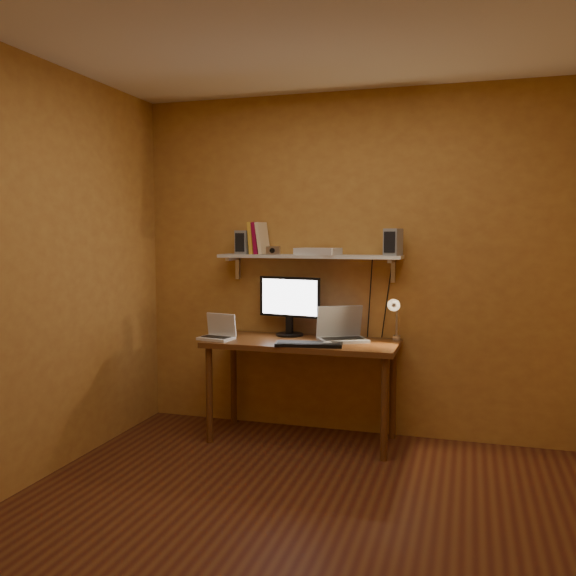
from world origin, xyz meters
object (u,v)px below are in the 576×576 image
(monitor, at_px, (289,303))
(laptop, at_px, (341,331))
(desk_lamp, at_px, (395,314))
(speaker_right, at_px, (393,242))
(keyboard, at_px, (309,344))
(speaker_left, at_px, (244,242))
(wall_shelf, at_px, (309,257))
(router, at_px, (318,251))
(netbook, at_px, (219,332))
(shelf_camera, at_px, (273,250))
(desk, at_px, (302,352))
(mouse, at_px, (327,344))

(monitor, xyz_separation_m, laptop, (0.43, -0.10, -0.19))
(monitor, distance_m, laptop, 0.48)
(monitor, height_order, desk_lamp, monitor)
(laptop, height_order, speaker_right, speaker_right)
(monitor, relative_size, speaker_right, 2.56)
(keyboard, distance_m, speaker_left, 1.02)
(wall_shelf, bearing_deg, desk_lamp, -5.88)
(desk_lamp, bearing_deg, laptop, -175.14)
(keyboard, bearing_deg, router, 85.80)
(laptop, bearing_deg, keyboard, -148.23)
(netbook, bearing_deg, router, 33.80)
(netbook, bearing_deg, speaker_right, 23.93)
(speaker_right, xyz_separation_m, shelf_camera, (-0.89, -0.06, -0.07))
(netbook, xyz_separation_m, speaker_left, (0.09, 0.30, 0.66))
(shelf_camera, bearing_deg, speaker_left, 164.81)
(speaker_left, xyz_separation_m, shelf_camera, (0.27, -0.07, -0.06))
(wall_shelf, distance_m, keyboard, 0.72)
(laptop, bearing_deg, speaker_right, -14.71)
(monitor, height_order, speaker_right, speaker_right)
(desk, relative_size, shelf_camera, 13.16)
(monitor, relative_size, router, 1.60)
(wall_shelf, height_order, monitor, wall_shelf)
(laptop, bearing_deg, netbook, 164.99)
(netbook, bearing_deg, laptop, 23.85)
(mouse, height_order, speaker_left, speaker_left)
(desk_lamp, distance_m, speaker_left, 1.29)
(speaker_left, bearing_deg, keyboard, -19.05)
(speaker_right, bearing_deg, shelf_camera, -156.94)
(wall_shelf, height_order, router, router)
(wall_shelf, bearing_deg, monitor, -178.37)
(desk_lamp, relative_size, speaker_right, 1.92)
(monitor, distance_m, speaker_right, 0.91)
(mouse, bearing_deg, wall_shelf, 116.25)
(laptop, xyz_separation_m, shelf_camera, (-0.53, 0.02, 0.59))
(laptop, relative_size, shelf_camera, 3.91)
(wall_shelf, relative_size, laptop, 3.36)
(monitor, distance_m, mouse, 0.57)
(wall_shelf, height_order, shelf_camera, shelf_camera)
(wall_shelf, distance_m, netbook, 0.88)
(mouse, relative_size, speaker_right, 0.46)
(wall_shelf, height_order, speaker_right, speaker_right)
(wall_shelf, distance_m, router, 0.08)
(mouse, bearing_deg, monitor, 131.04)
(keyboard, bearing_deg, netbook, 164.40)
(keyboard, bearing_deg, laptop, 50.97)
(wall_shelf, bearing_deg, speaker_left, -179.35)
(monitor, height_order, mouse, monitor)
(netbook, relative_size, keyboard, 0.59)
(desk, relative_size, router, 4.49)
(desk, xyz_separation_m, mouse, (0.23, -0.16, 0.10))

